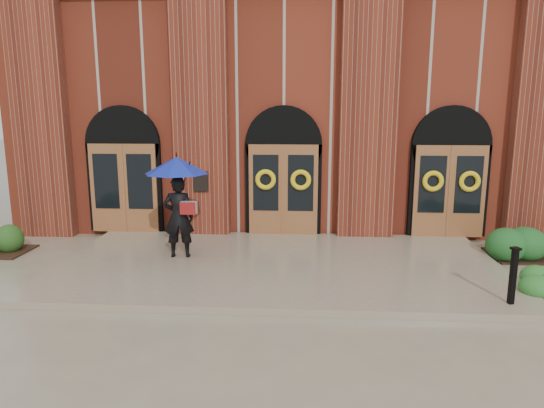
{
  "coord_description": "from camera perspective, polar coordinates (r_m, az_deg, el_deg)",
  "views": [
    {
      "loc": [
        0.52,
        -10.48,
        3.61
      ],
      "look_at": [
        -0.2,
        1.0,
        1.34
      ],
      "focal_mm": 32.0,
      "sensor_mm": 36.0,
      "label": 1
    }
  ],
  "objects": [
    {
      "name": "man_with_umbrella",
      "position": [
        11.43,
        -11.04,
        1.91
      ],
      "size": [
        1.66,
        1.66,
        2.37
      ],
      "rotation": [
        0.0,
        0.0,
        3.26
      ],
      "color": "black",
      "rests_on": "landing"
    },
    {
      "name": "church_building",
      "position": [
        19.28,
        2.1,
        10.85
      ],
      "size": [
        16.2,
        12.53,
        7.0
      ],
      "color": "maroon",
      "rests_on": "ground"
    },
    {
      "name": "ground",
      "position": [
        11.1,
        0.73,
        -7.8
      ],
      "size": [
        90.0,
        90.0,
        0.0
      ],
      "primitive_type": "plane",
      "color": "gray",
      "rests_on": "ground"
    },
    {
      "name": "hedge_front_right",
      "position": [
        10.89,
        28.58,
        -8.34
      ],
      "size": [
        1.27,
        1.09,
        0.45
      ],
      "primitive_type": "ellipsoid",
      "color": "#286424",
      "rests_on": "ground"
    },
    {
      "name": "metal_post",
      "position": [
        9.73,
        26.51,
        -7.43
      ],
      "size": [
        0.18,
        0.18,
        1.05
      ],
      "rotation": [
        0.0,
        0.0,
        0.28
      ],
      "color": "black",
      "rests_on": "landing"
    },
    {
      "name": "landing",
      "position": [
        11.22,
        0.77,
        -7.19
      ],
      "size": [
        10.0,
        5.3,
        0.15
      ],
      "primitive_type": "cube",
      "color": "gray",
      "rests_on": "ground"
    }
  ]
}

